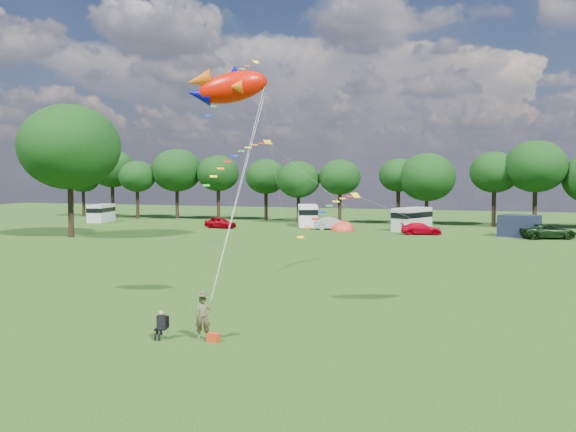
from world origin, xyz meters
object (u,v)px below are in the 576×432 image
(car_d, at_px, (548,231))
(kite_flyer, at_px, (203,317))
(campervan_b, at_px, (308,215))
(big_tree, at_px, (69,147))
(camp_chair, at_px, (162,322))
(car_c, at_px, (421,229))
(tent_greyblue, at_px, (531,237))
(campervan_a, at_px, (101,213))
(campervan_c, at_px, (412,218))
(tent_orange, at_px, (343,231))
(fish_kite, at_px, (226,87))
(car_a, at_px, (220,223))
(car_b, at_px, (332,223))

(car_d, distance_m, kite_flyer, 47.87)
(campervan_b, distance_m, kite_flyer, 53.93)
(car_d, bearing_deg, kite_flyer, 142.07)
(big_tree, bearing_deg, camp_chair, -47.78)
(car_c, xyz_separation_m, tent_greyblue, (10.79, 0.92, -0.59))
(campervan_a, distance_m, kite_flyer, 64.13)
(campervan_c, xyz_separation_m, tent_orange, (-7.16, -3.10, -1.36))
(fish_kite, bearing_deg, car_d, 52.02)
(car_a, distance_m, kite_flyer, 50.87)
(big_tree, bearing_deg, campervan_a, 117.44)
(campervan_b, relative_size, camp_chair, 5.22)
(car_d, height_order, fish_kite, fish_kite)
(kite_flyer, bearing_deg, camp_chair, 170.07)
(car_b, bearing_deg, tent_greyblue, -116.44)
(kite_flyer, bearing_deg, fish_kite, 76.09)
(campervan_b, bearing_deg, camp_chair, 171.42)
(tent_orange, xyz_separation_m, kite_flyer, (6.60, -47.34, 0.83))
(car_d, bearing_deg, car_c, 68.35)
(big_tree, distance_m, campervan_a, 22.14)
(camp_chair, height_order, fish_kite, fish_kite)
(big_tree, xyz_separation_m, tent_greyblue, (43.58, 15.24, -9.00))
(campervan_a, bearing_deg, big_tree, -164.24)
(tent_orange, distance_m, fish_kite, 44.89)
(tent_orange, distance_m, tent_greyblue, 19.58)
(big_tree, xyz_separation_m, fish_kite, (29.81, -27.61, 1.06))
(car_a, bearing_deg, car_b, -71.39)
(car_a, relative_size, campervan_c, 0.68)
(campervan_c, bearing_deg, campervan_b, 104.30)
(tent_orange, relative_size, fish_kite, 0.79)
(tent_orange, relative_size, kite_flyer, 1.78)
(car_a, distance_m, campervan_b, 10.76)
(big_tree, bearing_deg, tent_greyblue, 19.27)
(big_tree, bearing_deg, campervan_c, 31.15)
(car_a, height_order, camp_chair, car_a)
(fish_kite, bearing_deg, camp_chair, -117.56)
(campervan_b, xyz_separation_m, kite_flyer, (12.33, -52.49, -0.54))
(campervan_b, bearing_deg, car_b, -152.31)
(fish_kite, bearing_deg, tent_orange, 79.83)
(campervan_c, bearing_deg, kite_flyer, -157.27)
(campervan_b, xyz_separation_m, tent_greyblue, (25.30, -5.66, -1.37))
(car_d, xyz_separation_m, tent_orange, (-21.11, 1.73, -0.71))
(car_a, height_order, car_b, car_b)
(car_c, relative_size, tent_orange, 1.35)
(car_c, height_order, fish_kite, fish_kite)
(kite_flyer, bearing_deg, car_d, 47.14)
(campervan_b, relative_size, fish_kite, 1.51)
(tent_orange, height_order, tent_greyblue, tent_greyblue)
(car_d, height_order, campervan_a, campervan_a)
(car_c, distance_m, camp_chair, 46.48)
(car_c, xyz_separation_m, tent_orange, (-8.78, 1.43, -0.59))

